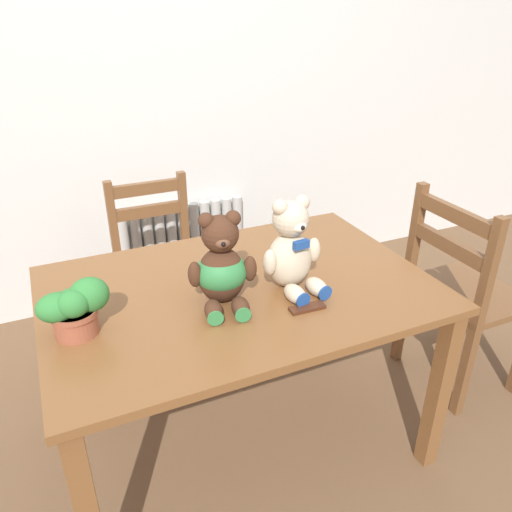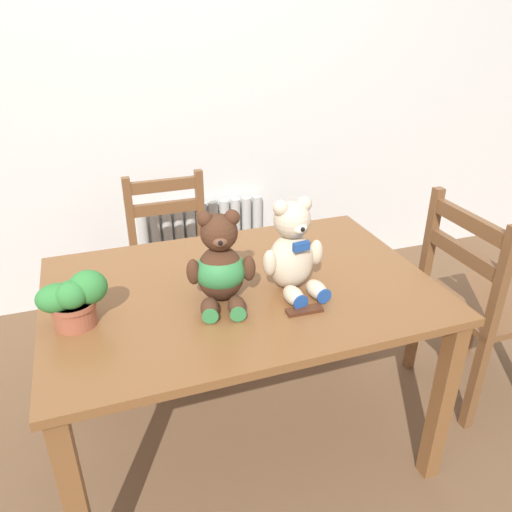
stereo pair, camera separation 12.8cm
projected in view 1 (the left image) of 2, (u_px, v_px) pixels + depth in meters
wall_back at (139, 72)px, 2.59m from camera, size 8.00×0.04×2.60m
radiator at (185, 253)px, 3.06m from camera, size 0.78×0.10×0.56m
dining_table at (240, 309)px, 1.80m from camera, size 1.34×0.91×0.73m
wooden_chair_behind at (160, 265)px, 2.51m from camera, size 0.41×0.45×0.86m
wooden_chair_side at (462, 292)px, 2.22m from camera, size 0.38×0.46×0.93m
teddy_bear_left at (222, 268)px, 1.61m from camera, size 0.23×0.25×0.32m
teddy_bear_right at (292, 250)px, 1.69m from camera, size 0.23×0.24×0.33m
potted_plant at (75, 307)px, 1.46m from camera, size 0.21×0.14×0.18m
chocolate_bar at (307, 308)px, 1.62m from camera, size 0.12×0.05×0.01m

